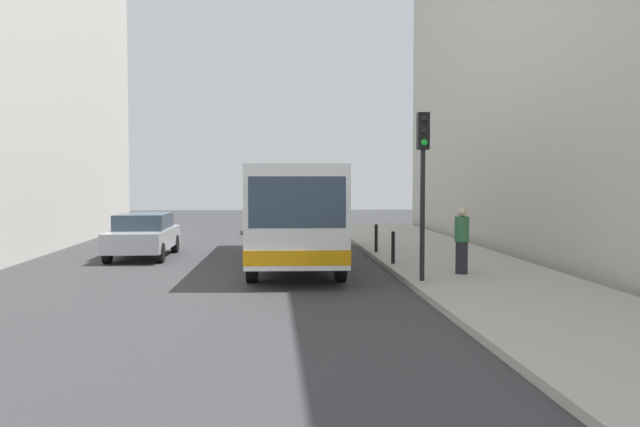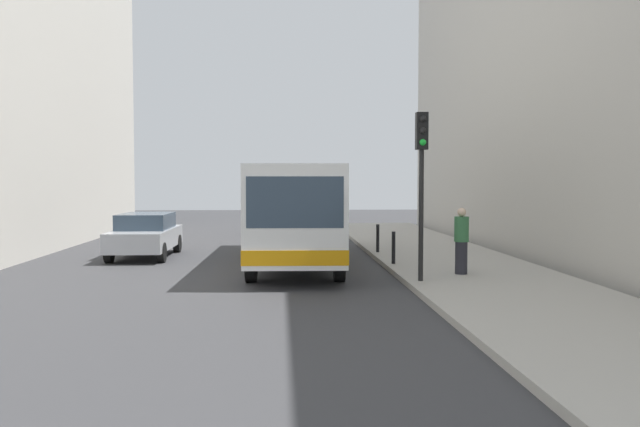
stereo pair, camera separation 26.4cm
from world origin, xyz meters
The scene contains 10 objects.
ground_plane centered at (0.00, 0.00, 0.00)m, with size 80.00×80.00×0.00m, color #38383A.
sidewalk centered at (5.40, 0.00, 0.07)m, with size 4.40×40.00×0.15m, color #ADA89E.
building_right centered at (11.50, 4.00, 6.64)m, with size 7.00×32.00×13.28m, color #BCB7AD.
bus centered at (0.61, 3.36, 1.73)m, with size 2.81×11.08×3.00m.
car_beside_bus centered at (-4.43, 5.08, 0.78)m, with size 1.90×4.42×1.48m.
car_behind_bus centered at (0.02, 15.01, 0.78)m, with size 2.00×4.47×1.48m.
traffic_light centered at (3.55, -1.65, 3.01)m, with size 0.28×0.33×4.10m.
bollard_near centered at (3.45, 1.66, 0.62)m, with size 0.11×0.11×0.95m, color black.
bollard_mid centered at (3.45, 4.80, 0.62)m, with size 0.11×0.11×0.95m, color black.
pedestrian_near_signal centered at (4.86, -0.54, 1.02)m, with size 0.38×0.38×1.74m.
Camera 2 is at (0.12, -17.53, 2.62)m, focal length 37.13 mm.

